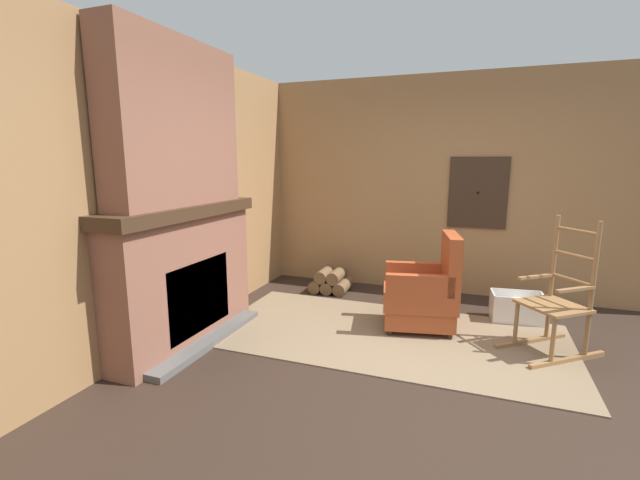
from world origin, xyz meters
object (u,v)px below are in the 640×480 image
(firewood_stack, at_px, (331,281))
(storage_case, at_px, (208,193))
(decorative_plate_on_mantel, at_px, (183,191))
(oil_lamp_vase, at_px, (151,197))
(laundry_basket, at_px, (517,307))
(armchair, at_px, (424,295))
(rocking_chair, at_px, (556,308))

(firewood_stack, height_order, storage_case, storage_case)
(decorative_plate_on_mantel, bearing_deg, oil_lamp_vase, -87.41)
(laundry_basket, bearing_deg, oil_lamp_vase, -147.07)
(firewood_stack, bearing_deg, decorative_plate_on_mantel, -114.64)
(decorative_plate_on_mantel, bearing_deg, armchair, 23.98)
(laundry_basket, bearing_deg, storage_case, -159.20)
(rocking_chair, bearing_deg, decorative_plate_on_mantel, -25.69)
(storage_case, bearing_deg, decorative_plate_on_mantel, -93.26)
(laundry_basket, distance_m, oil_lamp_vase, 3.74)
(oil_lamp_vase, relative_size, decorative_plate_on_mantel, 1.13)
(storage_case, bearing_deg, laundry_basket, 20.80)
(firewood_stack, distance_m, laundry_basket, 2.19)
(armchair, relative_size, rocking_chair, 0.81)
(armchair, relative_size, oil_lamp_vase, 3.69)
(laundry_basket, height_order, oil_lamp_vase, oil_lamp_vase)
(armchair, bearing_deg, rocking_chair, 160.57)
(rocking_chair, relative_size, decorative_plate_on_mantel, 5.10)
(armchair, xyz_separation_m, oil_lamp_vase, (-2.07, -1.37, 1.01))
(firewood_stack, xyz_separation_m, oil_lamp_vase, (-0.80, -2.23, 1.23))
(oil_lamp_vase, xyz_separation_m, storage_case, (0.00, 0.79, -0.02))
(armchair, xyz_separation_m, firewood_stack, (-1.27, 0.86, -0.22))
(laundry_basket, bearing_deg, rocking_chair, -71.43)
(armchair, relative_size, storage_case, 3.49)
(oil_lamp_vase, distance_m, storage_case, 0.79)
(laundry_basket, bearing_deg, firewood_stack, 171.96)
(armchair, height_order, rocking_chair, rocking_chair)
(rocking_chair, height_order, laundry_basket, rocking_chair)
(rocking_chair, bearing_deg, oil_lamp_vase, -18.40)
(rocking_chair, xyz_separation_m, storage_case, (-3.20, -0.42, 0.94))
(rocking_chair, relative_size, storage_case, 4.28)
(firewood_stack, distance_m, decorative_plate_on_mantel, 2.33)
(armchair, xyz_separation_m, decorative_plate_on_mantel, (-2.09, -0.93, 1.04))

